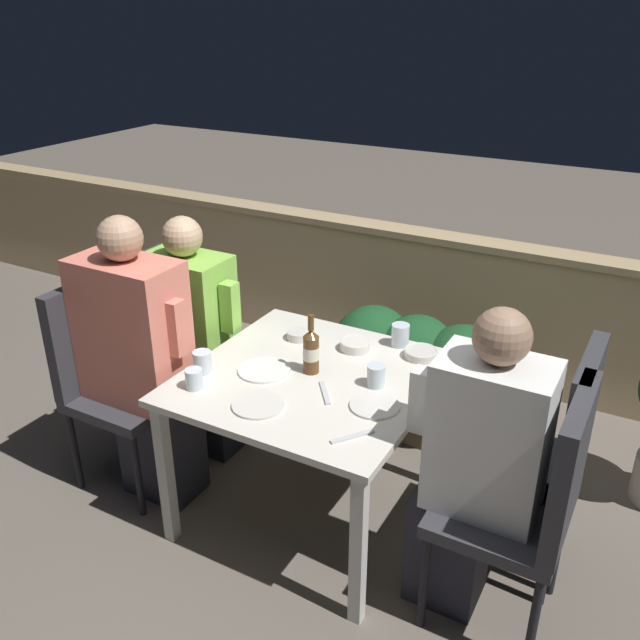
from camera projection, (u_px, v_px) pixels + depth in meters
name	position (u px, v px, depth m)	size (l,w,h in m)	color
ground_plane	(312.00, 510.00, 3.08)	(16.00, 16.00, 0.00)	#665B51
parapet_wall	(438.00, 301.00, 4.13)	(9.00, 0.18, 0.86)	tan
dining_table	(311.00, 392.00, 2.81)	(0.98, 0.98, 0.70)	silver
planter_hedge	(414.00, 368.00, 3.53)	(0.90, 0.47, 0.65)	brown
chair_left_near	(109.00, 366.00, 3.09)	(0.45, 0.45, 0.98)	#333338
person_coral_top	(141.00, 362.00, 2.97)	(0.52, 0.26, 1.32)	#282833
chair_left_far	(164.00, 332.00, 3.41)	(0.45, 0.45, 0.98)	#333338
person_green_blouse	(197.00, 337.00, 3.31)	(0.49, 0.26, 1.21)	#282833
chair_right_near	(535.00, 494.00, 2.28)	(0.45, 0.45, 0.98)	#333338
person_white_polo	(475.00, 466.00, 2.36)	(0.48, 0.26, 1.23)	#282833
chair_right_far	(549.00, 444.00, 2.54)	(0.45, 0.45, 0.98)	#333338
beer_bottle	(311.00, 350.00, 2.76)	(0.07, 0.07, 0.26)	brown
plate_0	(264.00, 370.00, 2.81)	(0.22, 0.22, 0.01)	white
plate_1	(258.00, 405.00, 2.56)	(0.20, 0.20, 0.01)	silver
plate_2	(375.00, 406.00, 2.56)	(0.19, 0.19, 0.01)	silver
bowl_0	(421.00, 353.00, 2.91)	(0.15, 0.15, 0.04)	beige
bowl_1	(299.00, 334.00, 3.07)	(0.11, 0.11, 0.04)	beige
bowl_2	(355.00, 344.00, 2.97)	(0.13, 0.13, 0.04)	silver
glass_cup_0	(202.00, 362.00, 2.78)	(0.08, 0.08, 0.09)	silver
glass_cup_1	(376.00, 376.00, 2.68)	(0.07, 0.07, 0.09)	silver
glass_cup_2	(400.00, 335.00, 3.00)	(0.08, 0.08, 0.10)	silver
glass_cup_3	(194.00, 379.00, 2.67)	(0.07, 0.07, 0.08)	silver
fork_0	(325.00, 393.00, 2.64)	(0.12, 0.15, 0.01)	silver
fork_1	(353.00, 436.00, 2.38)	(0.12, 0.15, 0.01)	silver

